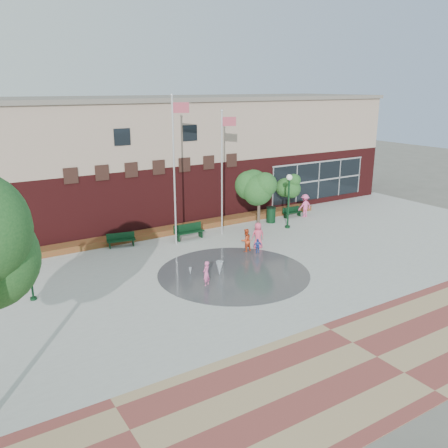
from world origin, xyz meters
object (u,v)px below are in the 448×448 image
flagpole_left (175,163)px  flagpole_right (223,167)px  child_splash (206,274)px  trash_can (271,215)px  bench_left (121,243)px

flagpole_left → flagpole_right: (3.71, 0.27, -0.56)m
flagpole_right → child_splash: flagpole_right is taller
flagpole_left → flagpole_right: flagpole_left is taller
trash_can → child_splash: (-10.09, -7.63, 0.06)m
bench_left → trash_can: size_ratio=1.54×
bench_left → child_splash: child_splash is taller
flagpole_right → bench_left: flagpole_right is taller
child_splash → flagpole_left: bearing=-135.4°
flagpole_left → trash_can: bearing=26.5°
bench_left → child_splash: 8.41m
bench_left → trash_can: 11.64m
flagpole_right → bench_left: bearing=-169.6°
child_splash → bench_left: bearing=-110.5°
flagpole_left → child_splash: (-1.76, -6.87, -4.64)m
child_splash → trash_can: bearing=-173.9°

